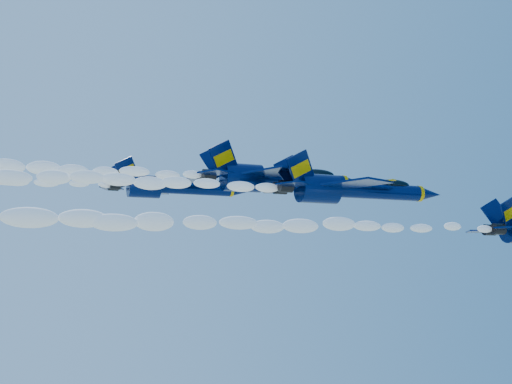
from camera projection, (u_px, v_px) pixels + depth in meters
name	position (u px, v px, depth m)	size (l,w,h in m)	color
smoke_trail_jet_lead	(278.00, 225.00, 55.36)	(40.33, 1.62, 1.46)	white
jet_second	(351.00, 189.00, 70.45)	(18.47, 15.15, 6.86)	#000E3C
smoke_trail_jet_second	(59.00, 178.00, 60.47)	(40.33, 1.91, 1.72)	white
jet_third	(276.00, 178.00, 74.38)	(18.82, 15.44, 6.99)	#000E3C
jet_fourth	(173.00, 187.00, 81.77)	(16.72, 13.72, 6.21)	#000E3C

